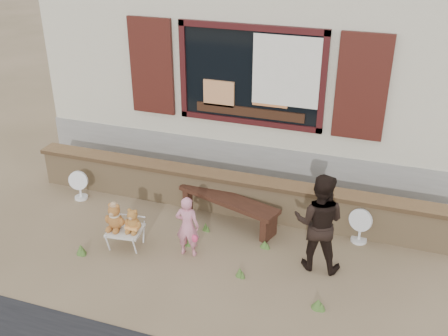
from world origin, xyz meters
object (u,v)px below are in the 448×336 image
at_px(bench, 228,204).
at_px(child, 187,226).
at_px(teddy_bear_left, 115,216).
at_px(adult, 319,222).
at_px(teddy_bear_right, 133,220).
at_px(folding_chair, 125,231).

xyz_separation_m(bench, child, (-0.28, -1.01, 0.15)).
relative_size(teddy_bear_left, adult, 0.30).
distance_m(teddy_bear_right, adult, 2.66).
bearing_deg(child, teddy_bear_left, 2.59).
bearing_deg(adult, teddy_bear_right, 9.29).
height_order(bench, adult, adult).
height_order(folding_chair, teddy_bear_right, teddy_bear_right).
bearing_deg(teddy_bear_left, child, 0.80).
bearing_deg(teddy_bear_right, folding_chair, -180.00).
height_order(folding_chair, teddy_bear_left, teddy_bear_left).
relative_size(teddy_bear_right, adult, 0.26).
relative_size(child, adult, 0.66).
bearing_deg(bench, folding_chair, -119.39).
height_order(folding_chair, child, child).
bearing_deg(folding_chair, teddy_bear_right, 0.00).
relative_size(teddy_bear_left, child, 0.45).
relative_size(bench, child, 1.86).
xyz_separation_m(child, adult, (1.81, 0.33, 0.25)).
height_order(child, adult, adult).
bearing_deg(child, folding_chair, 2.71).
distance_m(folding_chair, teddy_bear_left, 0.28).
distance_m(teddy_bear_left, adult, 2.94).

